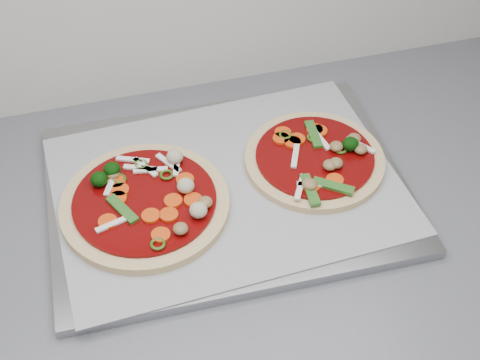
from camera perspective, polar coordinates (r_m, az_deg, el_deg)
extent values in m
cube|color=slate|center=(0.97, 7.61, -2.10)|extent=(3.60, 0.60, 0.04)
cube|color=#939398|center=(0.95, -1.12, -0.77)|extent=(0.51, 0.38, 0.02)
cube|color=#A2A2A8|center=(0.94, -1.13, -0.39)|extent=(0.49, 0.37, 0.00)
cylinder|color=#F1C689|center=(0.92, -8.10, -2.07)|extent=(0.29, 0.29, 0.01)
cylinder|color=#6E0200|center=(0.91, -8.15, -1.72)|extent=(0.25, 0.25, 0.00)
cube|color=white|center=(0.96, -9.13, 1.71)|extent=(0.05, 0.03, 0.00)
ellipsoid|color=olive|center=(0.86, -5.10, -4.15)|extent=(0.03, 0.03, 0.01)
cube|color=white|center=(0.93, -10.92, -0.24)|extent=(0.03, 0.05, 0.00)
ellipsoid|color=olive|center=(0.89, -2.99, -1.91)|extent=(0.03, 0.03, 0.01)
cube|color=white|center=(0.95, -5.40, 1.37)|extent=(0.02, 0.05, 0.00)
cylinder|color=#E65A18|center=(0.91, -10.39, -1.54)|extent=(0.03, 0.03, 0.00)
torus|color=#344D10|center=(0.94, -10.28, 0.08)|extent=(0.03, 0.03, 0.00)
ellipsoid|color=#0C3505|center=(0.94, -10.88, 0.89)|extent=(0.03, 0.03, 0.02)
cylinder|color=#E65A18|center=(0.90, -4.02, -1.71)|extent=(0.03, 0.03, 0.00)
cylinder|color=#E65A18|center=(0.86, -6.78, -4.68)|extent=(0.03, 0.03, 0.00)
cylinder|color=#E65A18|center=(0.88, -6.09, -2.96)|extent=(0.03, 0.03, 0.00)
torus|color=#344D10|center=(0.93, -6.27, 0.44)|extent=(0.03, 0.03, 0.00)
cube|color=#316B24|center=(0.90, -10.01, -2.47)|extent=(0.04, 0.06, 0.00)
ellipsoid|color=olive|center=(0.94, -10.81, 0.55)|extent=(0.02, 0.02, 0.01)
cylinder|color=#E65A18|center=(0.90, -5.72, -1.77)|extent=(0.03, 0.03, 0.00)
ellipsoid|color=#BAB092|center=(0.91, -4.66, -0.49)|extent=(0.03, 0.03, 0.02)
cylinder|color=#E65A18|center=(0.93, -10.49, -0.14)|extent=(0.04, 0.04, 0.00)
ellipsoid|color=#BAB092|center=(0.95, -5.59, 1.98)|extent=(0.02, 0.02, 0.02)
cylinder|color=#E65A18|center=(0.92, -4.71, 0.03)|extent=(0.04, 0.04, 0.00)
cube|color=white|center=(0.94, -7.65, 0.85)|extent=(0.05, 0.02, 0.00)
torus|color=#344D10|center=(0.95, -8.45, 1.31)|extent=(0.03, 0.03, 0.00)
torus|color=#344D10|center=(0.85, -7.03, -5.45)|extent=(0.03, 0.03, 0.00)
cylinder|color=#E65A18|center=(0.89, -11.23, -3.49)|extent=(0.04, 0.04, 0.00)
cube|color=white|center=(0.95, -8.09, 1.10)|extent=(0.03, 0.05, 0.00)
cylinder|color=#E65A18|center=(0.92, -10.20, -0.85)|extent=(0.03, 0.03, 0.00)
cube|color=white|center=(0.95, -8.50, 1.01)|extent=(0.05, 0.03, 0.00)
ellipsoid|color=#BAB092|center=(0.87, -3.57, -2.58)|extent=(0.03, 0.03, 0.02)
cube|color=white|center=(0.95, -6.12, 1.45)|extent=(0.03, 0.05, 0.00)
cylinder|color=#E65A18|center=(0.88, -7.62, -3.04)|extent=(0.04, 0.04, 0.00)
ellipsoid|color=#0C3505|center=(0.93, -11.94, 0.06)|extent=(0.02, 0.02, 0.02)
cube|color=white|center=(0.88, -10.78, -3.70)|extent=(0.05, 0.02, 0.00)
cylinder|color=#F1C689|center=(0.97, 6.37, 1.73)|extent=(0.20, 0.20, 0.01)
cylinder|color=#6E0200|center=(0.97, 6.40, 2.04)|extent=(0.17, 0.17, 0.00)
cylinder|color=#E65A18|center=(0.99, 3.52, 3.56)|extent=(0.03, 0.03, 0.00)
torus|color=#344D10|center=(0.99, 3.88, 3.84)|extent=(0.02, 0.02, 0.00)
cylinder|color=#E65A18|center=(0.92, 6.08, -0.51)|extent=(0.03, 0.03, 0.00)
cylinder|color=#E65A18|center=(1.00, 3.68, 4.04)|extent=(0.03, 0.03, 0.00)
cube|color=white|center=(0.99, 10.23, 2.94)|extent=(0.03, 0.04, 0.00)
cube|color=white|center=(0.96, 4.74, 2.06)|extent=(0.03, 0.05, 0.00)
ellipsoid|color=olive|center=(0.95, 8.20, 1.45)|extent=(0.03, 0.03, 0.01)
cube|color=#316B24|center=(1.00, 6.29, 3.90)|extent=(0.02, 0.06, 0.00)
ellipsoid|color=olive|center=(0.98, 10.26, 2.62)|extent=(0.03, 0.03, 0.01)
ellipsoid|color=#0C3505|center=(0.98, 9.42, 3.05)|extent=(0.03, 0.03, 0.02)
ellipsoid|color=olive|center=(0.92, 6.03, -0.40)|extent=(0.02, 0.02, 0.01)
cube|color=#316B24|center=(0.92, 6.00, -0.83)|extent=(0.02, 0.06, 0.00)
torus|color=#344D10|center=(0.98, 8.58, 2.63)|extent=(0.03, 0.03, 0.00)
cube|color=#316B24|center=(0.92, 7.96, -0.52)|extent=(0.05, 0.05, 0.00)
cylinder|color=#E65A18|center=(0.98, 4.51, 3.22)|extent=(0.03, 0.03, 0.00)
cylinder|color=#E65A18|center=(1.00, 6.76, 4.18)|extent=(0.03, 0.03, 0.00)
ellipsoid|color=olive|center=(0.99, 9.73, 3.51)|extent=(0.03, 0.03, 0.01)
torus|color=#344D10|center=(0.99, 6.29, 3.63)|extent=(0.02, 0.02, 0.00)
cube|color=white|center=(0.99, 6.89, 3.47)|extent=(0.02, 0.05, 0.00)
ellipsoid|color=olive|center=(0.92, 5.91, -0.34)|extent=(0.03, 0.03, 0.01)
cylinder|color=#E65A18|center=(0.93, 8.08, -0.02)|extent=(0.03, 0.03, 0.00)
cube|color=white|center=(0.92, 6.36, -0.39)|extent=(0.05, 0.02, 0.00)
ellipsoid|color=olive|center=(0.95, 7.67, 1.27)|extent=(0.02, 0.02, 0.01)
cylinder|color=#E65A18|center=(1.01, 6.38, 4.29)|extent=(0.03, 0.03, 0.00)
cube|color=white|center=(0.92, 5.16, -0.60)|extent=(0.03, 0.05, 0.00)
cylinder|color=#E65A18|center=(0.99, 4.88, 3.50)|extent=(0.03, 0.03, 0.00)
ellipsoid|color=olive|center=(0.98, 8.23, 2.85)|extent=(0.02, 0.02, 0.01)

